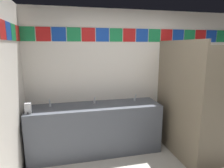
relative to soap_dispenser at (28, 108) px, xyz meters
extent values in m
cube|color=silver|center=(1.85, 0.50, 0.31)|extent=(3.96, 0.08, 2.50)
cube|color=#1E8C4C|center=(-0.01, 0.46, 1.11)|extent=(0.23, 0.01, 0.23)
cube|color=red|center=(0.24, 0.46, 1.11)|extent=(0.23, 0.01, 0.23)
cube|color=#1947B7|center=(0.49, 0.46, 1.11)|extent=(0.23, 0.01, 0.23)
cube|color=#1E8C4C|center=(0.74, 0.46, 1.11)|extent=(0.23, 0.01, 0.23)
cube|color=red|center=(0.98, 0.46, 1.11)|extent=(0.23, 0.01, 0.23)
cube|color=#1947B7|center=(1.23, 0.46, 1.11)|extent=(0.23, 0.01, 0.23)
cube|color=#1E8C4C|center=(1.48, 0.46, 1.11)|extent=(0.23, 0.01, 0.23)
cube|color=red|center=(1.72, 0.46, 1.11)|extent=(0.23, 0.01, 0.23)
cube|color=#1947B7|center=(1.97, 0.46, 1.11)|extent=(0.23, 0.01, 0.23)
cube|color=#1E8C4C|center=(2.22, 0.46, 1.11)|extent=(0.23, 0.01, 0.23)
cube|color=red|center=(2.47, 0.46, 1.11)|extent=(0.23, 0.01, 0.23)
cube|color=#1947B7|center=(2.71, 0.46, 1.11)|extent=(0.23, 0.01, 0.23)
cube|color=#1E8C4C|center=(2.96, 0.46, 1.11)|extent=(0.23, 0.01, 0.23)
cube|color=red|center=(3.21, 0.46, 1.11)|extent=(0.23, 0.01, 0.23)
cube|color=#1947B7|center=(3.45, 0.46, 1.11)|extent=(0.23, 0.01, 0.23)
cube|color=#1E8C4C|center=(3.70, 0.46, 1.11)|extent=(0.23, 0.01, 0.23)
cube|color=red|center=(-0.12, -0.39, 1.11)|extent=(0.01, 0.23, 0.23)
cube|color=#1947B7|center=(-0.12, -0.15, 1.11)|extent=(0.01, 0.23, 0.23)
cube|color=#1E8C4C|center=(-0.12, 0.10, 1.11)|extent=(0.01, 0.23, 0.23)
cube|color=red|center=(-0.12, 0.34, 1.11)|extent=(0.01, 0.23, 0.23)
cube|color=#4C515B|center=(1.04, 0.17, -0.51)|extent=(2.24, 0.58, 0.86)
cube|color=#4C515B|center=(1.04, 0.45, -0.12)|extent=(2.24, 0.03, 0.08)
cylinder|color=silver|center=(0.29, 0.14, -0.13)|extent=(0.34, 0.34, 0.10)
cylinder|color=silver|center=(1.04, 0.14, -0.13)|extent=(0.34, 0.34, 0.10)
cylinder|color=silver|center=(1.79, 0.14, -0.13)|extent=(0.34, 0.34, 0.10)
cylinder|color=silver|center=(0.29, 0.28, -0.05)|extent=(0.04, 0.04, 0.05)
cylinder|color=silver|center=(0.29, 0.23, 0.02)|extent=(0.02, 0.06, 0.09)
cylinder|color=silver|center=(1.04, 0.28, -0.05)|extent=(0.04, 0.04, 0.05)
cylinder|color=silver|center=(1.04, 0.23, 0.02)|extent=(0.02, 0.06, 0.09)
cylinder|color=silver|center=(1.79, 0.28, -0.05)|extent=(0.04, 0.04, 0.05)
cylinder|color=silver|center=(1.79, 0.23, 0.02)|extent=(0.02, 0.06, 0.09)
cube|color=#B7BABF|center=(0.00, 0.00, 0.00)|extent=(0.09, 0.07, 0.16)
cylinder|color=black|center=(0.00, -0.04, -0.06)|extent=(0.02, 0.02, 0.03)
cube|color=#726651|center=(2.36, -0.19, 0.04)|extent=(0.04, 1.31, 1.95)
cylinder|color=silver|center=(2.38, -0.83, 0.13)|extent=(0.02, 0.02, 0.10)
cylinder|color=white|center=(2.94, -0.04, -0.74)|extent=(0.38, 0.38, 0.40)
torus|color=white|center=(2.94, -0.04, -0.53)|extent=(0.39, 0.39, 0.05)
cube|color=white|center=(2.94, 0.17, -0.37)|extent=(0.34, 0.17, 0.34)
camera|label=1|loc=(0.60, -2.99, 0.93)|focal=31.01mm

